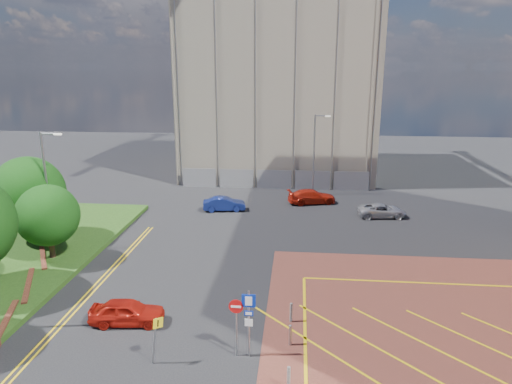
# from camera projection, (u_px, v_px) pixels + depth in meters

# --- Properties ---
(ground) EXTENTS (140.00, 140.00, 0.00)m
(ground) POSITION_uv_depth(u_px,v_px,m) (235.00, 370.00, 19.33)
(ground) COLOR black
(ground) RESTS_ON ground
(retaining_wall) EXTENTS (6.06, 20.33, 0.40)m
(retaining_wall) POSITION_uv_depth(u_px,v_px,m) (1.00, 326.00, 22.26)
(retaining_wall) COLOR brown
(retaining_wall) RESTS_ON ground
(tree_c) EXTENTS (4.00, 4.00, 4.90)m
(tree_c) POSITION_uv_depth(u_px,v_px,m) (48.00, 215.00, 29.30)
(tree_c) COLOR #3D2B1C
(tree_c) RESTS_ON grass_bed
(tree_d) EXTENTS (5.00, 5.00, 6.08)m
(tree_d) POSITION_uv_depth(u_px,v_px,m) (29.00, 192.00, 32.27)
(tree_d) COLOR #3D2B1C
(tree_d) RESTS_ON grass_bed
(lamp_left_far) EXTENTS (1.53, 0.16, 8.00)m
(lamp_left_far) POSITION_uv_depth(u_px,v_px,m) (48.00, 185.00, 30.92)
(lamp_left_far) COLOR #9EA0A8
(lamp_left_far) RESTS_ON grass_bed
(lamp_back) EXTENTS (1.53, 0.16, 8.00)m
(lamp_back) POSITION_uv_depth(u_px,v_px,m) (315.00, 152.00, 44.69)
(lamp_back) COLOR #9EA0A8
(lamp_back) RESTS_ON ground
(sign_cluster) EXTENTS (1.17, 0.12, 3.20)m
(sign_cluster) POSITION_uv_depth(u_px,v_px,m) (244.00, 317.00, 19.73)
(sign_cluster) COLOR #9EA0A8
(sign_cluster) RESTS_ON ground
(warning_sign) EXTENTS (0.59, 0.38, 2.25)m
(warning_sign) POSITION_uv_depth(u_px,v_px,m) (156.00, 335.00, 19.36)
(warning_sign) COLOR #9EA0A8
(warning_sign) RESTS_ON ground
(construction_building) EXTENTS (21.20, 19.20, 22.00)m
(construction_building) POSITION_uv_depth(u_px,v_px,m) (280.00, 79.00, 54.82)
(construction_building) COLOR #A39685
(construction_building) RESTS_ON ground
(construction_fence) EXTENTS (21.60, 0.06, 2.00)m
(construction_fence) POSITION_uv_depth(u_px,v_px,m) (284.00, 180.00, 47.78)
(construction_fence) COLOR gray
(construction_fence) RESTS_ON ground
(car_red_left) EXTENTS (3.80, 1.81, 1.25)m
(car_red_left) POSITION_uv_depth(u_px,v_px,m) (127.00, 312.00, 22.71)
(car_red_left) COLOR red
(car_red_left) RESTS_ON ground
(car_blue_back) EXTENTS (3.91, 1.92, 1.23)m
(car_blue_back) POSITION_uv_depth(u_px,v_px,m) (224.00, 204.00, 40.62)
(car_blue_back) COLOR navy
(car_blue_back) RESTS_ON ground
(car_red_back) EXTENTS (4.79, 2.89, 1.30)m
(car_red_back) POSITION_uv_depth(u_px,v_px,m) (312.00, 197.00, 42.80)
(car_red_back) COLOR red
(car_red_back) RESTS_ON ground
(car_silver_back) EXTENTS (4.27, 2.31, 1.14)m
(car_silver_back) POSITION_uv_depth(u_px,v_px,m) (382.00, 210.00, 38.91)
(car_silver_back) COLOR #B9BAC1
(car_silver_back) RESTS_ON ground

